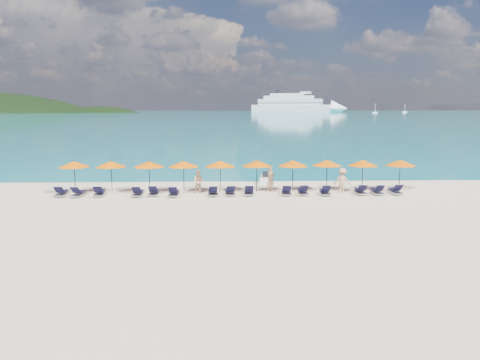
{
  "coord_description": "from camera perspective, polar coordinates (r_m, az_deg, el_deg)",
  "views": [
    {
      "loc": [
        -1.13,
        -26.9,
        5.83
      ],
      "look_at": [
        0.0,
        3.0,
        1.2
      ],
      "focal_mm": 35.0,
      "sensor_mm": 36.0,
      "label": 1
    }
  ],
  "objects": [
    {
      "name": "sailboat_far",
      "position": [
        538.44,
        16.14,
        7.94
      ],
      "size": [
        5.45,
        1.82,
        10.0
      ],
      "color": "white",
      "rests_on": "ground"
    },
    {
      "name": "jetski",
      "position": [
        36.63,
        3.17,
        0.16
      ],
      "size": [
        1.17,
        2.38,
        0.81
      ],
      "rotation": [
        0.0,
        0.0,
        -0.14
      ],
      "color": "white",
      "rests_on": "ground"
    },
    {
      "name": "lounger_0",
      "position": [
        33.34,
        -20.93,
        -1.45
      ],
      "size": [
        0.68,
        1.72,
        0.66
      ],
      "rotation": [
        0.0,
        0.0,
        0.04
      ],
      "color": "silver",
      "rests_on": "ground"
    },
    {
      "name": "lounger_14",
      "position": [
        33.66,
        18.39,
        -1.22
      ],
      "size": [
        0.66,
        1.71,
        0.66
      ],
      "rotation": [
        0.0,
        0.0,
        -0.02
      ],
      "color": "silver",
      "rests_on": "ground"
    },
    {
      "name": "cruise_ship",
      "position": [
        638.01,
        7.29,
        9.04
      ],
      "size": [
        126.79,
        67.02,
        35.77
      ],
      "rotation": [
        0.0,
        0.0,
        -0.38
      ],
      "color": "white",
      "rests_on": "ground"
    },
    {
      "name": "lounger_3",
      "position": [
        31.86,
        -12.35,
        -1.52
      ],
      "size": [
        0.64,
        1.71,
        0.66
      ],
      "rotation": [
        0.0,
        0.0,
        0.01
      ],
      "color": "silver",
      "rests_on": "ground"
    },
    {
      "name": "lounger_10",
      "position": [
        31.95,
        7.67,
        -1.37
      ],
      "size": [
        0.72,
        1.73,
        0.66
      ],
      "rotation": [
        0.0,
        0.0,
        -0.06
      ],
      "color": "silver",
      "rests_on": "ground"
    },
    {
      "name": "umbrella_0",
      "position": [
        33.89,
        -19.58,
        1.83
      ],
      "size": [
        2.1,
        2.1,
        2.28
      ],
      "color": "black",
      "rests_on": "ground"
    },
    {
      "name": "umbrella_3",
      "position": [
        32.33,
        -6.9,
        1.96
      ],
      "size": [
        2.1,
        2.1,
        2.28
      ],
      "color": "black",
      "rests_on": "ground"
    },
    {
      "name": "sailboat_near",
      "position": [
        609.78,
        19.43,
        7.86
      ],
      "size": [
        5.83,
        1.94,
        10.7
      ],
      "color": "white",
      "rests_on": "ground"
    },
    {
      "name": "lounger_8",
      "position": [
        31.55,
        1.1,
        -1.42
      ],
      "size": [
        0.69,
        1.72,
        0.66
      ],
      "rotation": [
        0.0,
        0.0,
        -0.04
      ],
      "color": "silver",
      "rests_on": "ground"
    },
    {
      "name": "lounger_5",
      "position": [
        31.39,
        -8.06,
        -1.56
      ],
      "size": [
        0.64,
        1.71,
        0.66
      ],
      "rotation": [
        0.0,
        0.0,
        -0.01
      ],
      "color": "silver",
      "rests_on": "ground"
    },
    {
      "name": "sea",
      "position": [
        686.93,
        -2.1,
        8.3
      ],
      "size": [
        1600.0,
        1300.0,
        0.01
      ],
      "primitive_type": "cube",
      "color": "#1FA9B2",
      "rests_on": "ground"
    },
    {
      "name": "lounger_7",
      "position": [
        31.44,
        -1.22,
        -1.46
      ],
      "size": [
        0.76,
        1.75,
        0.66
      ],
      "rotation": [
        0.0,
        0.0,
        0.09
      ],
      "color": "silver",
      "rests_on": "ground"
    },
    {
      "name": "umbrella_8",
      "position": [
        33.82,
        14.75,
        2.03
      ],
      "size": [
        2.1,
        2.1,
        2.28
      ],
      "color": "black",
      "rests_on": "ground"
    },
    {
      "name": "umbrella_6",
      "position": [
        32.68,
        6.47,
        2.04
      ],
      "size": [
        2.1,
        2.1,
        2.28
      ],
      "color": "black",
      "rests_on": "ground"
    },
    {
      "name": "lounger_11",
      "position": [
        32.07,
        10.31,
        -1.4
      ],
      "size": [
        0.74,
        1.74,
        0.66
      ],
      "rotation": [
        0.0,
        0.0,
        -0.07
      ],
      "color": "silver",
      "rests_on": "ground"
    },
    {
      "name": "headland_small",
      "position": [
        606.86,
        -16.42,
        4.58
      ],
      "size": [
        162.0,
        126.0,
        85.5
      ],
      "color": "black",
      "rests_on": "ground"
    },
    {
      "name": "lounger_13",
      "position": [
        33.12,
        16.38,
        -1.29
      ],
      "size": [
        0.64,
        1.71,
        0.66
      ],
      "rotation": [
        0.0,
        0.0,
        -0.01
      ],
      "color": "silver",
      "rests_on": "ground"
    },
    {
      "name": "lounger_2",
      "position": [
        32.61,
        -16.76,
        -1.46
      ],
      "size": [
        0.74,
        1.74,
        0.66
      ],
      "rotation": [
        0.0,
        0.0,
        0.07
      ],
      "color": "silver",
      "rests_on": "ground"
    },
    {
      "name": "umbrella_5",
      "position": [
        32.45,
        2.06,
        2.04
      ],
      "size": [
        2.1,
        2.1,
        2.28
      ],
      "color": "black",
      "rests_on": "ground"
    },
    {
      "name": "beachgoer_c",
      "position": [
        32.78,
        12.37,
        -0.11
      ],
      "size": [
        1.24,
        0.92,
        1.75
      ],
      "primitive_type": "imported",
      "rotation": [
        0.0,
        0.0,
        2.74
      ],
      "color": "tan",
      "rests_on": "ground"
    },
    {
      "name": "lounger_6",
      "position": [
        31.38,
        -3.31,
        -1.49
      ],
      "size": [
        0.72,
        1.74,
        0.66
      ],
      "rotation": [
        0.0,
        0.0,
        0.06
      ],
      "color": "silver",
      "rests_on": "ground"
    },
    {
      "name": "umbrella_7",
      "position": [
        33.28,
        10.58,
        2.07
      ],
      "size": [
        2.1,
        2.1,
        2.28
      ],
      "color": "black",
      "rests_on": "ground"
    },
    {
      "name": "lounger_1",
      "position": [
        32.81,
        -19.07,
        -1.51
      ],
      "size": [
        0.76,
        1.75,
        0.66
      ],
      "rotation": [
        0.0,
        0.0,
        -0.08
      ],
      "color": "silver",
      "rests_on": "ground"
    },
    {
      "name": "beachgoer_b",
      "position": [
        32.13,
        -5.05,
        -0.21
      ],
      "size": [
        0.8,
        0.46,
        1.64
      ],
      "primitive_type": "imported",
      "rotation": [
        0.0,
        0.0,
        -0.01
      ],
      "color": "tan",
      "rests_on": "ground"
    },
    {
      "name": "lounger_9",
      "position": [
        31.7,
        5.68,
        -1.41
      ],
      "size": [
        0.78,
        1.75,
        0.66
      ],
      "rotation": [
        0.0,
        0.0,
        -0.1
      ],
      "color": "silver",
      "rests_on": "ground"
    },
    {
      "name": "lounger_12",
      "position": [
        32.87,
        14.45,
        -1.28
      ],
      "size": [
        0.68,
        1.72,
        0.66
      ],
      "rotation": [
        0.0,
        0.0,
        -0.04
      ],
      "color": "silver",
      "rests_on": "ground"
    },
    {
      "name": "umbrella_2",
      "position": [
        32.58,
        -11.04,
        1.91
      ],
      "size": [
        2.1,
        2.1,
        2.28
      ],
      "color": "black",
      "rests_on": "ground"
    },
    {
      "name": "ground",
      "position": [
        27.55,
        0.24,
        -3.42
      ],
      "size": [
        1400.0,
        1400.0,
        0.0
      ],
      "primitive_type": "plane",
      "color": "beige"
    },
    {
      "name": "lounger_4",
      "position": [
        31.91,
        -10.45,
        -1.45
      ],
      "size": [
        0.64,
        1.71,
        0.66
      ],
      "rotation": [
        0.0,
        0.0,
        0.01
      ],
      "color": "silver",
      "rests_on": "ground"
    },
    {
      "name": "umbrella_4",
      "position": [
        32.27,
        -2.43,
        2.0
      ],
      "size": [
        2.1,
        2.1,
        2.28
      ],
      "color": "black",
      "rests_on": "ground"
    },
    {
      "name": "umbrella_9",
      "position": [
        34.65,
        18.96,
        2.0
      ],
      "size": [
        2.1,
        2.1,
        2.28
      ],
      "color": "black",
      "rests_on": "ground"
    },
    {
      "name": "umbrella_1",
      "position": [
        33.2,
        -15.46,
        1.88
      ],
      "size": [
        2.1,
        2.1,
        2.28
      ],
      "color": "black",
      "rests_on": "ground"
    },
    {
      "name": "beachgoer_a",
      "position": [
        32.9,
        3.76,
        0.16
      ],
      "size": [
        0.78,
        0.76,
        1.81
      ],
      "primitive_type": "imported",
      "rotation": [
        0.0,
        0.0,
        0.7
      ],
      "color": "tan",
      "rests_on": "ground"
    }
  ]
}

